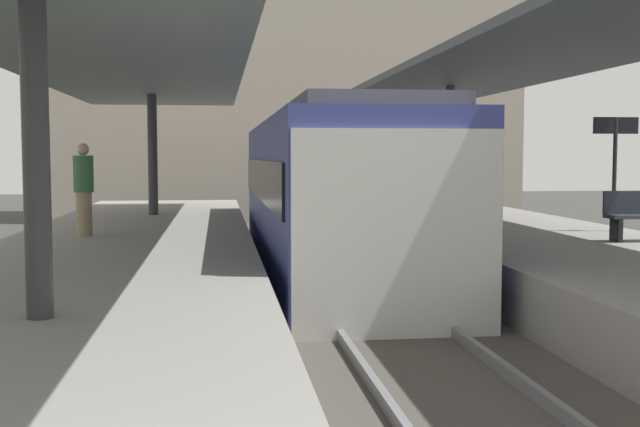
# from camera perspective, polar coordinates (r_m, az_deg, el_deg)

# --- Properties ---
(ground_plane) EXTENTS (80.00, 80.00, 0.00)m
(ground_plane) POSITION_cam_1_polar(r_m,az_deg,el_deg) (12.64, 2.75, -7.05)
(ground_plane) COLOR #383835
(platform_left) EXTENTS (4.40, 28.00, 1.00)m
(platform_left) POSITION_cam_1_polar(r_m,az_deg,el_deg) (12.46, -14.78, -5.01)
(platform_left) COLOR gray
(platform_left) RESTS_ON ground_plane
(platform_right) EXTENTS (4.40, 28.00, 1.00)m
(platform_right) POSITION_cam_1_polar(r_m,az_deg,el_deg) (13.73, 18.62, -4.25)
(platform_right) COLOR gray
(platform_right) RESTS_ON ground_plane
(track_ballast) EXTENTS (3.20, 28.00, 0.20)m
(track_ballast) POSITION_cam_1_polar(r_m,az_deg,el_deg) (12.62, 2.76, -6.61)
(track_ballast) COLOR #4C4742
(track_ballast) RESTS_ON ground_plane
(rail_near_side) EXTENTS (0.08, 28.00, 0.14)m
(rail_near_side) POSITION_cam_1_polar(r_m,az_deg,el_deg) (12.48, -0.51, -5.93)
(rail_near_side) COLOR slate
(rail_near_side) RESTS_ON track_ballast
(rail_far_side) EXTENTS (0.08, 28.00, 0.14)m
(rail_far_side) POSITION_cam_1_polar(r_m,az_deg,el_deg) (12.73, 5.97, -5.75)
(rail_far_side) COLOR slate
(rail_far_side) RESTS_ON track_ballast
(commuter_train) EXTENTS (2.78, 12.36, 3.10)m
(commuter_train) POSITION_cam_1_polar(r_m,az_deg,el_deg) (15.73, 0.63, 1.52)
(commuter_train) COLOR #38428C
(commuter_train) RESTS_ON track_ballast
(canopy_left) EXTENTS (4.18, 21.00, 3.14)m
(canopy_left) POSITION_cam_1_polar(r_m,az_deg,el_deg) (13.78, -14.30, 10.56)
(canopy_left) COLOR #333335
(canopy_left) RESTS_ON platform_left
(canopy_right) EXTENTS (4.18, 21.00, 3.43)m
(canopy_right) POSITION_cam_1_polar(r_m,az_deg,el_deg) (14.97, 16.58, 11.11)
(canopy_right) COLOR #333335
(canopy_right) RESTS_ON platform_right
(platform_sign) EXTENTS (0.90, 0.08, 2.21)m
(platform_sign) POSITION_cam_1_polar(r_m,az_deg,el_deg) (16.27, 20.62, 4.50)
(platform_sign) COLOR #262628
(platform_sign) RESTS_ON platform_right
(passenger_mid_platform) EXTENTS (0.36, 0.36, 1.69)m
(passenger_mid_platform) POSITION_cam_1_polar(r_m,az_deg,el_deg) (14.95, -16.77, 1.78)
(passenger_mid_platform) COLOR #998460
(passenger_mid_platform) RESTS_ON platform_left
(station_building_backdrop) EXTENTS (18.00, 6.00, 11.00)m
(station_building_backdrop) POSITION_cam_1_polar(r_m,az_deg,el_deg) (32.45, -2.58, 9.58)
(station_building_backdrop) COLOR #A89E8E
(station_building_backdrop) RESTS_ON ground_plane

